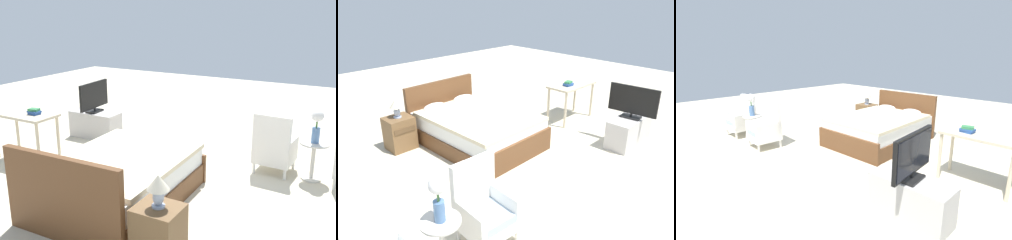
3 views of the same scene
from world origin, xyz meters
The scene contains 11 objects.
ground_plane centered at (0.00, 0.00, 0.00)m, with size 16.00×16.00×0.00m, color beige.
bed centered at (0.12, 1.18, 0.30)m, with size 1.55×2.15×0.96m.
armchair_by_window_right centered at (-1.34, -0.72, 0.37)m, with size 0.57×0.57×0.92m.
side_table centered at (-1.89, -0.74, 0.35)m, with size 0.40×0.40×0.56m.
flower_vase centered at (-1.89, -0.74, 0.85)m, with size 0.17×0.17×0.48m.
nightstand centered at (-0.92, 1.92, 0.29)m, with size 0.44×0.41×0.57m.
table_lamp centered at (-0.92, 1.93, 0.78)m, with size 0.22×0.22×0.33m.
tv_stand centered at (2.03, -0.75, 0.25)m, with size 0.96×0.40×0.50m.
tv_flatscreen centered at (2.03, -0.75, 0.79)m, with size 0.23×0.83×0.56m.
vanity_desk centered at (2.27, 0.66, 0.65)m, with size 1.04×0.52×0.77m.
book_stack centered at (2.09, 0.63, 0.81)m, with size 0.19×0.15×0.09m.
Camera 1 is at (-2.61, 4.79, 2.38)m, focal length 42.00 mm.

